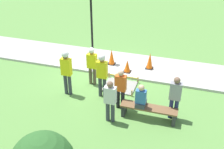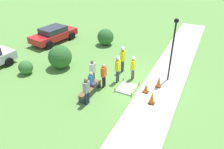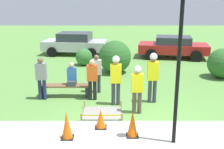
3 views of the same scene
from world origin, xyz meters
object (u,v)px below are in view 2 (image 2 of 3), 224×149
worker_supervisor (118,67)px  bystander_in_orange_shirt (104,74)px  bystander_in_white_shirt (87,90)px  worker_trainee (123,57)px  traffic_cone_sidewalk_edge (159,82)px  bystander_in_gray_shirt (93,70)px  park_bench (90,90)px  worker_assistant (133,66)px  person_seated_on_bench (92,80)px  lamppost_near (173,42)px  parked_car_red (54,34)px  traffic_cone_near_patch (152,98)px  traffic_cone_far_patch (146,88)px

worker_supervisor → bystander_in_orange_shirt: bearing=148.9°
worker_supervisor → bystander_in_white_shirt: size_ratio=1.11×
worker_trainee → traffic_cone_sidewalk_edge: bearing=-108.3°
bystander_in_gray_shirt → bystander_in_orange_shirt: bearing=-98.1°
traffic_cone_sidewalk_edge → park_bench: traffic_cone_sidewalk_edge is taller
worker_assistant → bystander_in_white_shirt: size_ratio=1.01×
worker_assistant → bystander_in_gray_shirt: (-1.48, 2.16, -0.10)m
person_seated_on_bench → lamppost_near: lamppost_near is taller
bystander_in_orange_shirt → bystander_in_white_shirt: 1.94m
park_bench → bystander_in_white_shirt: (-0.81, -0.30, 0.58)m
traffic_cone_sidewalk_edge → worker_assistant: (0.28, 1.82, 0.52)m
worker_supervisor → bystander_in_gray_shirt: 1.60m
person_seated_on_bench → parked_car_red: bearing=52.6°
person_seated_on_bench → worker_supervisor: (1.73, -0.92, 0.27)m
worker_trainee → bystander_in_white_shirt: 4.22m
worker_supervisor → parked_car_red: bearing=65.0°
traffic_cone_near_patch → bystander_in_orange_shirt: 3.30m
traffic_cone_far_patch → worker_supervisor: 2.24m
traffic_cone_near_patch → bystander_in_gray_shirt: 4.15m
bystander_in_gray_shirt → park_bench: bearing=-157.4°
person_seated_on_bench → worker_supervisor: size_ratio=0.48×
parked_car_red → traffic_cone_sidewalk_edge: bearing=-97.6°
bystander_in_orange_shirt → parked_car_red: bearing=58.4°
traffic_cone_far_patch → bystander_in_gray_shirt: 3.51m
worker_supervisor → worker_trainee: worker_trainee is taller
park_bench → worker_assistant: worker_assistant is taller
bystander_in_gray_shirt → lamppost_near: bearing=-62.1°
traffic_cone_sidewalk_edge → parked_car_red: size_ratio=0.16×
traffic_cone_sidewalk_edge → worker_assistant: worker_assistant is taller
lamppost_near → bystander_in_white_shirt: bearing=141.2°
traffic_cone_far_patch → traffic_cone_near_patch: bearing=-145.0°
person_seated_on_bench → bystander_in_white_shirt: size_ratio=0.53×
traffic_cone_sidewalk_edge → person_seated_on_bench: bearing=121.6°
traffic_cone_far_patch → bystander_in_gray_shirt: (-0.30, 3.45, 0.51)m
traffic_cone_sidewalk_edge → bystander_in_white_shirt: (-3.27, 3.16, 0.47)m
worker_assistant → bystander_in_orange_shirt: (-1.60, 1.31, -0.10)m
traffic_cone_sidewalk_edge → bystander_in_gray_shirt: bearing=106.8°
bystander_in_orange_shirt → lamppost_near: 4.60m
traffic_cone_near_patch → worker_supervisor: 3.09m
worker_assistant → worker_trainee: 1.23m
park_bench → worker_assistant: 3.25m
traffic_cone_far_patch → lamppost_near: (1.99, -0.86, 2.35)m
park_bench → worker_supervisor: worker_supervisor is taller
traffic_cone_far_patch → park_bench: bearing=117.9°
worker_assistant → lamppost_near: (0.81, -2.15, 1.74)m
park_bench → bystander_in_orange_shirt: size_ratio=1.25×
traffic_cone_far_patch → bystander_in_gray_shirt: bystander_in_gray_shirt is taller
traffic_cone_far_patch → worker_assistant: 1.86m
park_bench → traffic_cone_far_patch: bearing=-62.1°
traffic_cone_sidewalk_edge → worker_supervisor: bearing=99.5°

